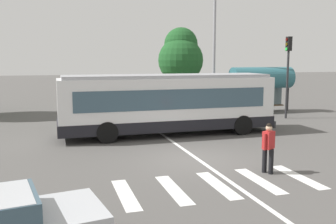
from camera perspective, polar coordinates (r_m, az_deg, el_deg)
The scene contains 12 objects.
ground_plane at distance 14.88m, azimuth 3.79°, elevation -7.04°, with size 160.00×160.00×0.00m, color #514F4C.
city_transit_bus at distance 19.32m, azimuth -0.07°, elevation 1.26°, with size 10.97×2.65×3.06m.
pedestrian_crossing_street at distance 13.27m, azimuth 14.81°, elevation -4.84°, with size 0.53×0.41×1.72m.
parked_car_white at distance 30.08m, azimuth -12.20°, elevation 1.93°, with size 1.98×4.55×1.35m.
parked_car_teal at distance 30.38m, azimuth -6.66°, elevation 2.11°, with size 1.88×4.50×1.35m.
parked_car_champagne at distance 31.21m, azimuth -2.14°, elevation 2.32°, with size 2.08×4.60×1.35m.
traffic_light_far_corner at distance 25.68m, azimuth 17.53°, elevation 6.80°, with size 0.33×0.32×5.24m.
bus_stop_shelter at distance 28.37m, azimuth 13.82°, elevation 4.87°, with size 4.64×1.54×3.25m.
twin_arm_street_lamp at distance 27.63m, azimuth 6.98°, elevation 12.46°, with size 3.95×0.32×10.00m.
background_tree_right at distance 32.97m, azimuth 1.93°, elevation 8.45°, with size 3.87×3.87×6.52m.
crosswalk_painted_stripes at distance 12.02m, azimuth 7.49°, elevation -10.76°, with size 6.20×2.64×0.01m.
lane_center_line at distance 16.76m, azimuth 1.91°, elevation -5.29°, with size 0.16×24.00×0.01m, color silver.
Camera 1 is at (-5.05, -13.45, 3.86)m, focal length 40.68 mm.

